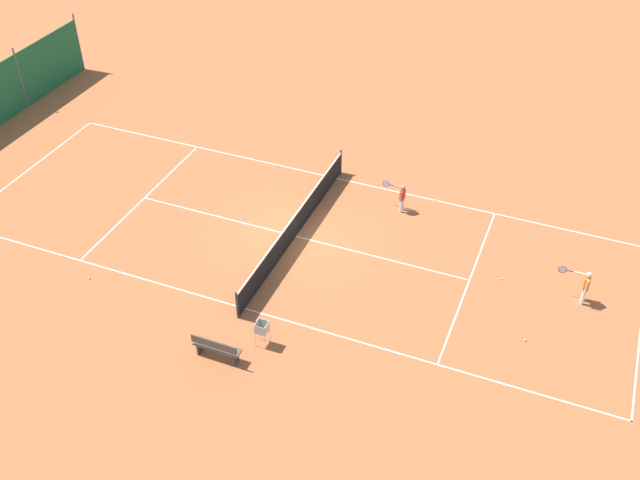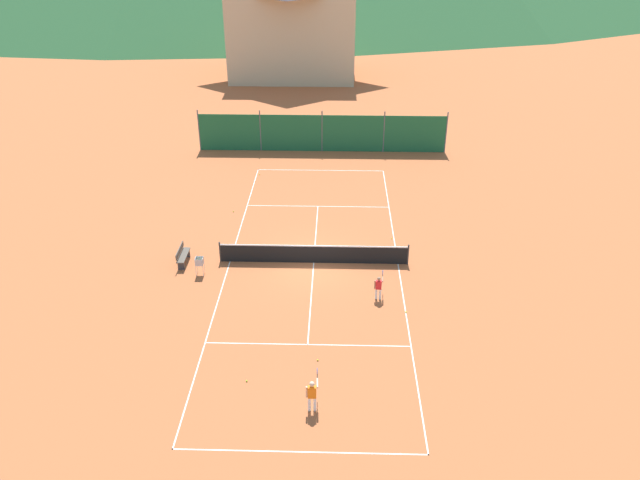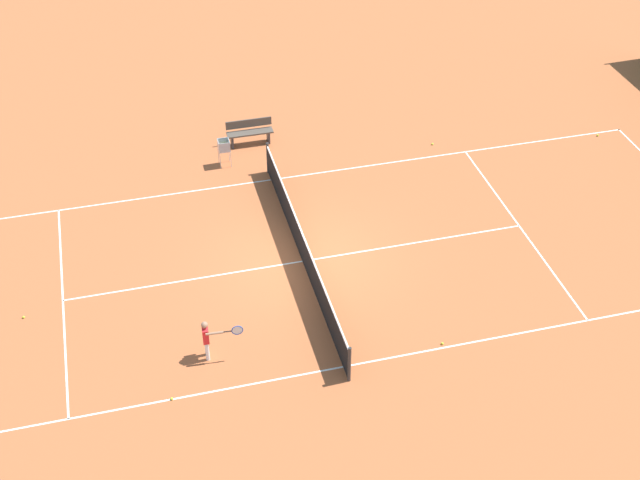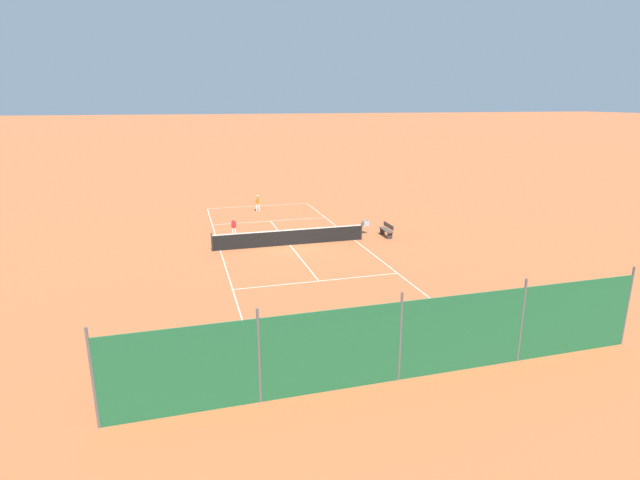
{
  "view_description": "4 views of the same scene",
  "coord_description": "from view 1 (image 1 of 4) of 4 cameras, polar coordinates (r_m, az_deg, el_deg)",
  "views": [
    {
      "loc": [
        -19.45,
        -8.89,
        16.65
      ],
      "look_at": [
        -1.23,
        -1.46,
        1.16
      ],
      "focal_mm": 42.0,
      "sensor_mm": 36.0,
      "label": 1
    },
    {
      "loc": [
        1.05,
        -26.14,
        15.47
      ],
      "look_at": [
        0.3,
        0.12,
        1.2
      ],
      "focal_mm": 35.0,
      "sensor_mm": 36.0,
      "label": 2
    },
    {
      "loc": [
        18.33,
        -4.28,
        15.39
      ],
      "look_at": [
        0.81,
        0.27,
        1.29
      ],
      "focal_mm": 50.0,
      "sensor_mm": 36.0,
      "label": 3
    },
    {
      "loc": [
        6.08,
        28.03,
        8.35
      ],
      "look_at": [
        -1.37,
        1.78,
        0.69
      ],
      "focal_mm": 28.0,
      "sensor_mm": 36.0,
      "label": 4
    }
  ],
  "objects": [
    {
      "name": "tennis_ball_far_corner",
      "position": [
        25.96,
        13.63,
        -2.9
      ],
      "size": [
        0.07,
        0.07,
        0.07
      ],
      "primitive_type": "sphere",
      "color": "#CCE033",
      "rests_on": "ground"
    },
    {
      "name": "tennis_ball_near_corner",
      "position": [
        26.44,
        -17.16,
        -2.78
      ],
      "size": [
        0.07,
        0.07,
        0.07
      ],
      "primitive_type": "sphere",
      "color": "#CCE033",
      "rests_on": "ground"
    },
    {
      "name": "tennis_ball_by_net_right",
      "position": [
        30.92,
        -3.23,
        5.64
      ],
      "size": [
        0.07,
        0.07,
        0.07
      ],
      "primitive_type": "sphere",
      "color": "#CCE033",
      "rests_on": "ground"
    },
    {
      "name": "tennis_ball_mid_court",
      "position": [
        29.23,
        8.78,
        3.06
      ],
      "size": [
        0.07,
        0.07,
        0.07
      ],
      "primitive_type": "sphere",
      "color": "#CCE033",
      "rests_on": "ground"
    },
    {
      "name": "court_line_markings",
      "position": [
        27.1,
        -1.87,
        0.3
      ],
      "size": [
        8.25,
        23.85,
        0.01
      ],
      "color": "white",
      "rests_on": "ground"
    },
    {
      "name": "tennis_net",
      "position": [
        26.8,
        -1.89,
        1.13
      ],
      "size": [
        9.18,
        0.08,
        1.06
      ],
      "color": "#2D2D2D",
      "rests_on": "ground"
    },
    {
      "name": "courtside_bench",
      "position": [
        22.57,
        -7.9,
        -8.14
      ],
      "size": [
        0.36,
        1.5,
        0.84
      ],
      "color": "#51473D",
      "rests_on": "ground"
    },
    {
      "name": "player_far_baseline",
      "position": [
        28.16,
        6.21,
        3.38
      ],
      "size": [
        0.43,
        0.95,
        1.14
      ],
      "color": "white",
      "rests_on": "ground"
    },
    {
      "name": "ball_hopper",
      "position": [
        22.69,
        -4.44,
        -6.76
      ],
      "size": [
        0.36,
        0.36,
        0.89
      ],
      "color": "#B7B7BC",
      "rests_on": "ground"
    },
    {
      "name": "player_far_service",
      "position": [
        25.41,
        19.53,
        -3.22
      ],
      "size": [
        0.43,
        1.05,
        1.27
      ],
      "color": "white",
      "rests_on": "ground"
    },
    {
      "name": "tennis_ball_alley_right",
      "position": [
        24.0,
        15.36,
        -7.37
      ],
      "size": [
        0.07,
        0.07,
        0.07
      ],
      "primitive_type": "sphere",
      "color": "#CCE033",
      "rests_on": "ground"
    },
    {
      "name": "ground_plane",
      "position": [
        27.11,
        -1.87,
        0.29
      ],
      "size": [
        600.0,
        600.0,
        0.0
      ],
      "primitive_type": "plane",
      "color": "#B25B33"
    }
  ]
}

